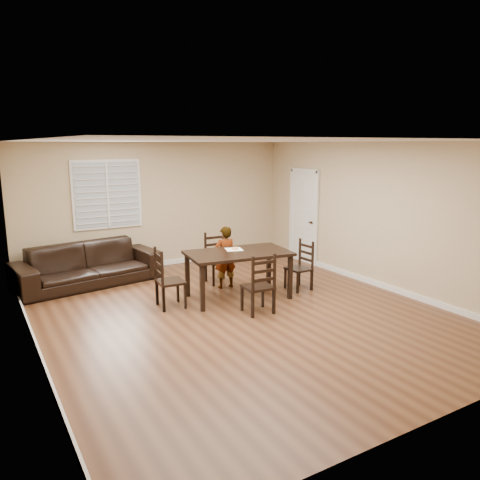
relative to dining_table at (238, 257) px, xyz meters
name	(u,v)px	position (x,y,z in m)	size (l,w,h in m)	color
ground	(240,314)	(-0.38, -0.71, -0.74)	(7.00, 7.00, 0.00)	brown
room	(236,200)	(-0.35, -0.53, 1.07)	(6.04, 7.04, 2.72)	tan
dining_table	(238,257)	(0.00, 0.00, 0.00)	(1.87, 1.21, 0.83)	black
chair_near	(216,259)	(0.13, 1.10, -0.29)	(0.46, 0.43, 0.98)	black
chair_far	(262,287)	(-0.11, -0.92, -0.29)	(0.47, 0.44, 0.99)	black
chair_left	(163,281)	(-1.32, 0.17, -0.28)	(0.46, 0.49, 1.00)	black
chair_right	(303,267)	(1.31, -0.15, -0.32)	(0.40, 0.43, 0.92)	black
child	(225,257)	(0.08, 0.63, -0.15)	(0.43, 0.28, 1.17)	gray
napkin	(234,249)	(0.03, 0.20, 0.09)	(0.28, 0.28, 0.00)	white
donut	(235,248)	(0.05, 0.19, 0.11)	(0.11, 0.11, 0.04)	#CD8649
sofa	(88,265)	(-2.08, 2.13, -0.35)	(2.68, 1.05, 0.78)	black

